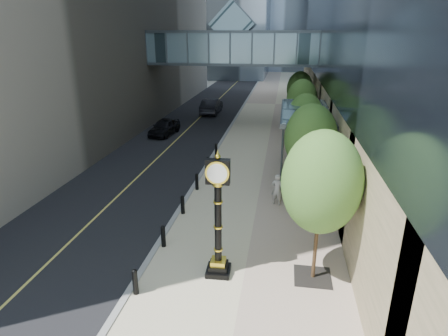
{
  "coord_description": "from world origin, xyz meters",
  "views": [
    {
      "loc": [
        2.17,
        -9.42,
        8.85
      ],
      "look_at": [
        -0.45,
        6.78,
        2.91
      ],
      "focal_mm": 30.0,
      "sensor_mm": 36.0,
      "label": 1
    }
  ],
  "objects": [
    {
      "name": "entrance_canopy",
      "position": [
        3.48,
        14.0,
        4.19
      ],
      "size": [
        3.0,
        8.0,
        4.38
      ],
      "color": "#383F44",
      "rests_on": "ground"
    },
    {
      "name": "car_near",
      "position": [
        -8.55,
        22.7,
        0.75
      ],
      "size": [
        2.2,
        4.48,
        1.47
      ],
      "primitive_type": "imported",
      "rotation": [
        0.0,
        0.0,
        -0.11
      ],
      "color": "black",
      "rests_on": "road"
    },
    {
      "name": "car_far",
      "position": [
        -6.15,
        32.96,
        0.87
      ],
      "size": [
        1.83,
        5.16,
        1.7
      ],
      "primitive_type": "imported",
      "rotation": [
        0.0,
        0.0,
        3.13
      ],
      "color": "black",
      "rests_on": "road"
    },
    {
      "name": "sidewalk",
      "position": [
        1.0,
        40.0,
        0.03
      ],
      "size": [
        8.0,
        180.0,
        0.06
      ],
      "primitive_type": "cube",
      "color": "beige",
      "rests_on": "ground"
    },
    {
      "name": "curb",
      "position": [
        -3.0,
        40.0,
        0.04
      ],
      "size": [
        0.25,
        180.0,
        0.07
      ],
      "primitive_type": "cube",
      "color": "gray",
      "rests_on": "ground"
    },
    {
      "name": "pedestrian",
      "position": [
        2.04,
        9.28,
        0.93
      ],
      "size": [
        0.72,
        0.55,
        1.75
      ],
      "primitive_type": "imported",
      "rotation": [
        0.0,
        0.0,
        2.91
      ],
      "color": "#AFA9A1",
      "rests_on": "sidewalk"
    },
    {
      "name": "road",
      "position": [
        -7.0,
        40.0,
        0.01
      ],
      "size": [
        8.0,
        180.0,
        0.02
      ],
      "primitive_type": "cube",
      "color": "black",
      "rests_on": "ground"
    },
    {
      "name": "street_trees",
      "position": [
        3.6,
        15.01,
        3.7
      ],
      "size": [
        2.81,
        28.68,
        5.77
      ],
      "color": "black",
      "rests_on": "sidewalk"
    },
    {
      "name": "ground",
      "position": [
        0.0,
        0.0,
        0.0
      ],
      "size": [
        320.0,
        320.0,
        0.0
      ],
      "primitive_type": "plane",
      "color": "gray",
      "rests_on": "ground"
    },
    {
      "name": "skywalk",
      "position": [
        -3.0,
        28.0,
        7.71
      ],
      "size": [
        17.0,
        4.2,
        5.8
      ],
      "color": "#44636D",
      "rests_on": "ground"
    },
    {
      "name": "street_clock",
      "position": [
        -0.01,
        2.68,
        2.17
      ],
      "size": [
        0.94,
        0.94,
        4.86
      ],
      "rotation": [
        0.0,
        0.0,
        0.04
      ],
      "color": "black",
      "rests_on": "sidewalk"
    },
    {
      "name": "bollard_row",
      "position": [
        -2.7,
        9.0,
        0.51
      ],
      "size": [
        0.2,
        16.2,
        0.9
      ],
      "color": "black",
      "rests_on": "sidewalk"
    }
  ]
}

